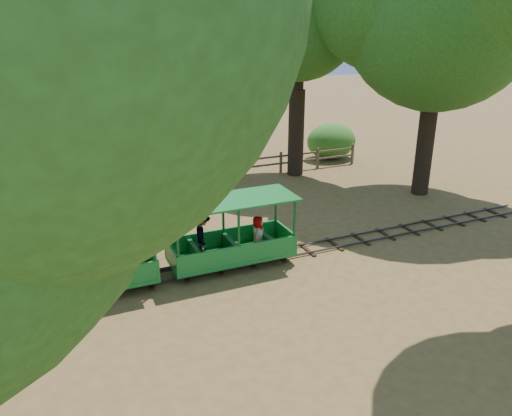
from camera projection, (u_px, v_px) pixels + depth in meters
name	position (u px, v px, depth m)	size (l,w,h in m)	color
ground	(248.00, 262.00, 14.91)	(90.00, 90.00, 0.00)	olive
track	(248.00, 260.00, 14.89)	(22.00, 1.00, 0.10)	#3F3D3A
carriage_front	(87.00, 265.00, 12.96)	(3.78, 1.56, 1.96)	#1A7A2C
carriage_rear	(227.00, 240.00, 14.38)	(3.78, 1.54, 1.96)	#1A7A2C
oak_ne	(298.00, 10.00, 20.91)	(6.74, 5.93, 9.63)	#2D2116
oak_e	(440.00, 2.00, 18.29)	(9.03, 7.95, 10.64)	#2D2116
fence	(177.00, 173.00, 21.57)	(18.10, 0.10, 1.00)	brown
shrub_mid_w	(184.00, 158.00, 22.84)	(2.44, 1.88, 1.69)	#2D6B1E
shrub_mid_e	(201.00, 159.00, 23.18)	(2.11, 1.62, 1.46)	#2D6B1E
shrub_east	(331.00, 141.00, 25.75)	(2.65, 2.04, 1.83)	#2D6B1E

